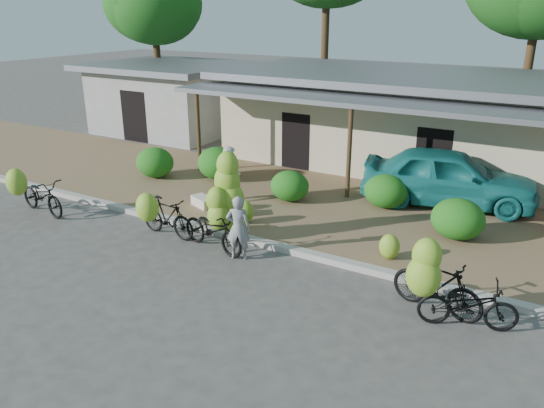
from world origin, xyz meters
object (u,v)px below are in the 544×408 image
at_px(tree_back_left, 152,2).
at_px(sack_far, 203,202).
at_px(bike_far_left, 39,194).
at_px(bike_right, 434,281).
at_px(bike_far_right, 468,305).
at_px(vendor, 238,228).
at_px(bystander, 229,173).
at_px(sack_near, 230,210).
at_px(teal_van, 449,177).
at_px(bike_left, 164,215).
at_px(bike_center, 220,212).

bearing_deg(tree_back_left, sack_far, -43.54).
distance_m(bike_far_left, bike_right, 11.00).
distance_m(bike_right, bike_far_right, 0.72).
relative_size(vendor, bystander, 0.94).
distance_m(sack_near, teal_van, 6.39).
height_order(tree_back_left, sack_near, tree_back_left).
xyz_separation_m(bike_left, sack_far, (-0.36, 2.07, -0.35)).
height_order(bike_center, teal_van, bike_center).
relative_size(bike_left, bike_far_right, 0.93).
relative_size(sack_far, bystander, 0.45).
distance_m(bike_far_left, sack_near, 5.44).
bearing_deg(vendor, bike_left, -24.53).
distance_m(bike_center, vendor, 0.83).
relative_size(bike_far_left, bystander, 1.25).
xyz_separation_m(bike_right, bystander, (-6.85, 3.17, 0.22)).
xyz_separation_m(sack_far, bystander, (0.35, 0.86, 0.69)).
bearing_deg(teal_van, vendor, 137.91).
height_order(sack_far, teal_van, teal_van).
xyz_separation_m(bike_left, vendor, (2.30, -0.04, 0.16)).
height_order(sack_far, bystander, bystander).
xyz_separation_m(tree_back_left, sack_near, (11.47, -10.08, -5.55)).
xyz_separation_m(bike_far_right, teal_van, (-1.82, 6.14, 0.49)).
xyz_separation_m(tree_back_left, bike_far_left, (6.59, -12.46, -5.21)).
bearing_deg(bike_far_right, bike_center, 66.17).
bearing_deg(tree_back_left, bike_right, -34.71).
relative_size(bike_far_left, bike_far_right, 1.10).
height_order(sack_near, vendor, vendor).
relative_size(bystander, teal_van, 0.34).
xyz_separation_m(bike_far_right, bystander, (-7.52, 3.25, 0.48)).
height_order(bike_left, teal_van, teal_van).
bearing_deg(bike_left, bike_far_right, -89.00).
bearing_deg(bystander, bike_right, 171.61).
distance_m(bike_left, sack_far, 2.13).
height_order(bike_left, vendor, vendor).
bearing_deg(bike_far_right, bike_far_left, 73.15).
xyz_separation_m(sack_far, teal_van, (6.04, 3.76, 0.69)).
distance_m(bike_left, bystander, 2.95).
xyz_separation_m(tree_back_left, sack_far, (10.38, -9.87, -5.56)).
height_order(bike_center, sack_near, bike_center).
bearing_deg(bike_far_right, tree_back_left, 38.25).
bearing_deg(tree_back_left, teal_van, -20.41).
height_order(bike_far_right, vendor, vendor).
bearing_deg(teal_van, sack_near, 116.62).
relative_size(tree_back_left, bike_right, 4.01).
height_order(bike_center, bike_right, bike_center).
xyz_separation_m(bike_right, sack_far, (-7.20, 2.31, -0.47)).
bearing_deg(bike_far_left, bike_right, -80.45).
xyz_separation_m(bike_left, teal_van, (5.69, 5.83, 0.34)).
distance_m(bike_right, sack_far, 7.57).
distance_m(bike_left, bike_right, 6.84).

